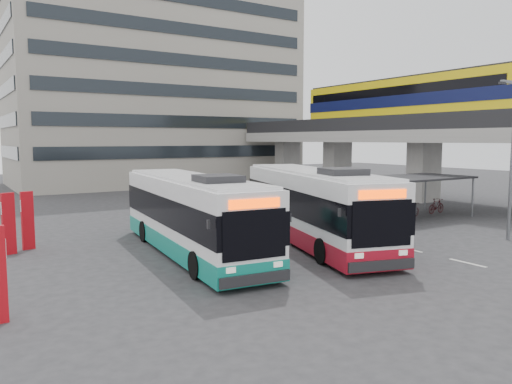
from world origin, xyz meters
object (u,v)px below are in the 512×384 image
pedestrian (184,221)px  bus_main (313,207)px  bus_teal (192,215)px  lamp_post (511,150)px

pedestrian → bus_main: bearing=-125.2°
bus_main → bus_teal: bearing=-173.3°
bus_teal → lamp_post: lamp_post is taller
lamp_post → bus_teal: bearing=159.5°
bus_teal → pedestrian: size_ratio=6.61×
bus_main → pedestrian: (-4.85, 3.77, -0.78)m
bus_main → lamp_post: bearing=-12.9°
bus_main → pedestrian: size_ratio=6.89×
pedestrian → lamp_post: lamp_post is taller
bus_teal → pedestrian: 3.05m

